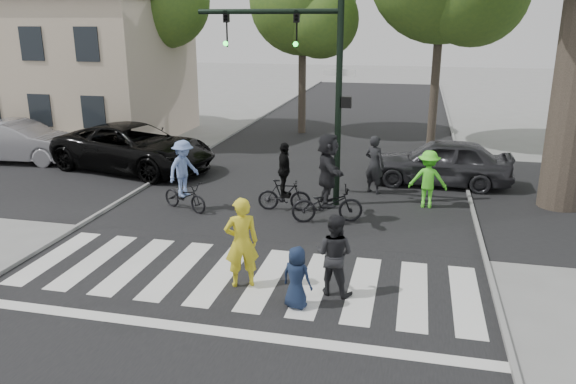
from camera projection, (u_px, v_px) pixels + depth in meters
name	position (u px, v px, depth m)	size (l,w,h in m)	color
ground	(228.00, 298.00, 10.88)	(120.00, 120.00, 0.00)	gray
road_stem	(287.00, 215.00, 15.54)	(10.00, 70.00, 0.01)	black
road_cross	(307.00, 185.00, 18.34)	(70.00, 10.00, 0.01)	black
curb_left	(121.00, 201.00, 16.61)	(0.10, 70.00, 0.10)	gray
curb_right	(477.00, 228.00, 14.44)	(0.10, 70.00, 0.10)	gray
crosswalk	(239.00, 283.00, 11.50)	(10.00, 3.85, 0.01)	silver
traffic_signal	(309.00, 68.00, 15.44)	(4.45, 0.29, 6.00)	black
bg_tree_2	(307.00, 6.00, 25.05)	(5.04, 4.80, 8.40)	brown
house	(84.00, 52.00, 25.27)	(8.40, 8.10, 8.82)	beige
pedestrian_woman	(242.00, 243.00, 11.15)	(0.68, 0.45, 1.87)	yellow
pedestrian_child	(297.00, 278.00, 10.38)	(0.59, 0.39, 1.21)	#16233D
pedestrian_adult	(334.00, 255.00, 10.86)	(0.80, 0.62, 1.64)	black
cyclist_left	(184.00, 180.00, 15.71)	(1.68, 1.19, 2.02)	black
cyclist_mid	(284.00, 183.00, 15.70)	(1.54, 0.95, 1.96)	black
cyclist_right	(328.00, 183.00, 14.71)	(2.01, 1.86, 2.41)	black
car_suv	(134.00, 147.00, 19.99)	(2.76, 5.98, 1.66)	black
car_silver	(19.00, 142.00, 21.21)	(1.65, 4.74, 1.56)	#9A999E
car_grey	(440.00, 162.00, 18.23)	(1.81, 4.50, 1.53)	#2F2F33
bystander_hivis	(428.00, 179.00, 15.97)	(1.08, 0.62, 1.67)	#5AF82F
bystander_dark	(374.00, 165.00, 17.28)	(0.67, 0.44, 1.83)	black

